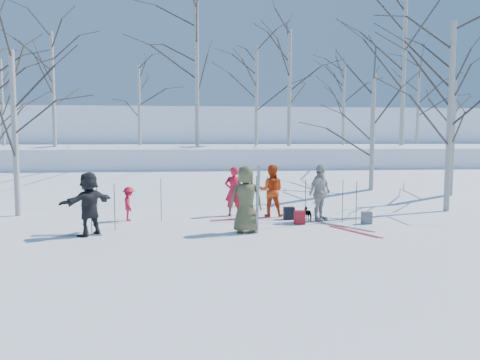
{
  "coord_description": "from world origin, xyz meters",
  "views": [
    {
      "loc": [
        -1.57,
        -13.21,
        2.67
      ],
      "look_at": [
        0.0,
        1.5,
        1.3
      ],
      "focal_mm": 35.0,
      "sensor_mm": 36.0,
      "label": 1
    }
  ],
  "objects": [
    {
      "name": "upright_ski_right",
      "position": [
        0.26,
        -0.59,
        0.95
      ],
      "size": [
        0.15,
        0.23,
        1.89
      ],
      "primitive_type": "cube",
      "rotation": [
        0.1,
        0.0,
        0.38
      ],
      "color": "silver",
      "rests_on": "ground"
    },
    {
      "name": "backpack_red",
      "position": [
        1.74,
        0.65,
        0.21
      ],
      "size": [
        0.32,
        0.22,
        0.42
      ],
      "primitive_type": "cube",
      "color": "maroon",
      "rests_on": "ground"
    },
    {
      "name": "skier_cream_east",
      "position": [
        2.5,
        1.12,
        0.9
      ],
      "size": [
        1.09,
        1.03,
        1.81
      ],
      "primitive_type": "imported",
      "rotation": [
        0.0,
        0.0,
        0.72
      ],
      "color": "beige",
      "rests_on": "ground"
    },
    {
      "name": "birch_plateau_b",
      "position": [
        12.87,
        15.41,
        4.76
      ],
      "size": [
        4.18,
        4.18,
        5.12
      ],
      "primitive_type": null,
      "color": "silver",
      "rests_on": "snow_plateau"
    },
    {
      "name": "ski_pole_i",
      "position": [
        -3.73,
        0.28,
        0.67
      ],
      "size": [
        0.02,
        0.02,
        1.34
      ],
      "primitive_type": "cylinder",
      "color": "black",
      "rests_on": "ground"
    },
    {
      "name": "birch_edge_c",
      "position": [
        9.15,
        5.0,
        2.57
      ],
      "size": [
        4.19,
        4.19,
        5.13
      ],
      "primitive_type": null,
      "color": "silver",
      "rests_on": "ground"
    },
    {
      "name": "skier_olive_center",
      "position": [
        -0.04,
        -0.41,
        0.94
      ],
      "size": [
        0.95,
        0.64,
        1.88
      ],
      "primitive_type": "imported",
      "rotation": [
        0.0,
        0.0,
        3.09
      ],
      "color": "#4D4D2E",
      "rests_on": "ground"
    },
    {
      "name": "ski_pair_a",
      "position": [
        -0.01,
        1.68,
        0.01
      ],
      "size": [
        0.93,
        1.98,
        0.02
      ],
      "primitive_type": null,
      "rotation": [
        0.0,
        0.0,
        1.77
      ],
      "color": "red",
      "rests_on": "ground"
    },
    {
      "name": "ski_pole_a",
      "position": [
        3.14,
        0.79,
        0.67
      ],
      "size": [
        0.02,
        0.02,
        1.34
      ],
      "primitive_type": "cylinder",
      "color": "black",
      "rests_on": "ground"
    },
    {
      "name": "birch_plateau_d",
      "position": [
        2.03,
        12.13,
        4.87
      ],
      "size": [
        4.34,
        4.34,
        5.35
      ],
      "primitive_type": null,
      "color": "silver",
      "rests_on": "snow_plateau"
    },
    {
      "name": "ski_pole_f",
      "position": [
        0.65,
        2.39,
        0.67
      ],
      "size": [
        0.02,
        0.02,
        1.34
      ],
      "primitive_type": "cylinder",
      "color": "black",
      "rests_on": "ground"
    },
    {
      "name": "ski_pole_d",
      "position": [
        -4.26,
        -0.3,
        0.67
      ],
      "size": [
        0.02,
        0.02,
        1.34
      ],
      "primitive_type": "cylinder",
      "color": "black",
      "rests_on": "ground"
    },
    {
      "name": "skier_red_north",
      "position": [
        -0.12,
        2.46,
        0.83
      ],
      "size": [
        0.66,
        0.49,
        1.66
      ],
      "primitive_type": "imported",
      "rotation": [
        0.0,
        0.0,
        3.3
      ],
      "color": "red",
      "rests_on": "ground"
    },
    {
      "name": "ski_pair_b",
      "position": [
        3.01,
        -0.68,
        0.01
      ],
      "size": [
        1.64,
        2.05,
        0.02
      ],
      "primitive_type": null,
      "rotation": [
        0.0,
        0.0,
        0.43
      ],
      "color": "red",
      "rests_on": "ground"
    },
    {
      "name": "birch_plateau_h",
      "position": [
        -4.32,
        13.09,
        4.38
      ],
      "size": [
        3.66,
        3.66,
        4.37
      ],
      "primitive_type": null,
      "color": "silver",
      "rests_on": "snow_plateau"
    },
    {
      "name": "birch_plateau_c",
      "position": [
        7.32,
        13.36,
        4.42
      ],
      "size": [
        3.7,
        3.7,
        4.44
      ],
      "primitive_type": null,
      "color": "silver",
      "rests_on": "snow_plateau"
    },
    {
      "name": "birch_plateau_a",
      "position": [
        -11.58,
        13.34,
        4.49
      ],
      "size": [
        3.81,
        3.81,
        4.58
      ],
      "primitive_type": null,
      "color": "silver",
      "rests_on": "snow_plateau"
    },
    {
      "name": "skier_redor_behind",
      "position": [
        1.13,
        2.17,
        0.87
      ],
      "size": [
        0.98,
        0.84,
        1.73
      ],
      "primitive_type": "imported",
      "rotation": [
        0.0,
        0.0,
        2.9
      ],
      "color": "red",
      "rests_on": "ground"
    },
    {
      "name": "far_hill",
      "position": [
        0.0,
        38.0,
        2.0
      ],
      "size": [
        90.0,
        30.0,
        6.0
      ],
      "primitive_type": "cube",
      "color": "white",
      "rests_on": "ground"
    },
    {
      "name": "backpack_dark",
      "position": [
        1.6,
        1.54,
        0.2
      ],
      "size": [
        0.34,
        0.24,
        0.4
      ],
      "primitive_type": "cube",
      "color": "black",
      "rests_on": "ground"
    },
    {
      "name": "ski_pair_d",
      "position": [
        3.0,
        0.04,
        0.01
      ],
      "size": [
        1.96,
        2.09,
        0.02
      ],
      "primitive_type": null,
      "rotation": [
        0.0,
        0.0,
        0.59
      ],
      "color": "silver",
      "rests_on": "ground"
    },
    {
      "name": "skier_grey_west",
      "position": [
        -4.3,
        -0.36,
        0.87
      ],
      "size": [
        1.46,
        1.54,
        1.74
      ],
      "primitive_type": "imported",
      "rotation": [
        0.0,
        0.0,
        3.98
      ],
      "color": "black",
      "rests_on": "ground"
    },
    {
      "name": "snow_ramp",
      "position": [
        0.0,
        7.0,
        0.15
      ],
      "size": [
        70.0,
        9.49,
        4.12
      ],
      "primitive_type": "cube",
      "rotation": [
        0.3,
        0.0,
        0.0
      ],
      "color": "white",
      "rests_on": "ground"
    },
    {
      "name": "birch_plateau_e",
      "position": [
        9.7,
        10.85,
        6.39
      ],
      "size": [
        6.46,
        6.46,
        8.38
      ],
      "primitive_type": null,
      "color": "silver",
      "rests_on": "snow_plateau"
    },
    {
      "name": "backpack_grey",
      "position": [
        3.81,
        0.48,
        0.19
      ],
      "size": [
        0.3,
        0.2,
        0.38
      ],
      "primitive_type": "cube",
      "color": "#585B5F",
      "rests_on": "ground"
    },
    {
      "name": "snow_plateau",
      "position": [
        0.0,
        17.0,
        1.0
      ],
      "size": [
        70.0,
        18.0,
        2.2
      ],
      "primitive_type": "cube",
      "color": "white",
      "rests_on": "ground"
    },
    {
      "name": "birch_edge_e",
      "position": [
        5.99,
        5.62,
        2.64
      ],
      "size": [
        4.29,
        4.29,
        5.27
      ],
      "primitive_type": null,
      "color": "silver",
      "rests_on": "ground"
    },
    {
      "name": "ski_pole_c",
      "position": [
        -2.51,
        1.73,
        0.67
      ],
      "size": [
        0.02,
        0.02,
        1.34
      ],
      "primitive_type": "cylinder",
      "color": "black",
      "rests_on": "ground"
    },
    {
      "name": "ski_pole_g",
      "position": [
        1.05,
        2.51,
        0.67
      ],
      "size": [
        0.02,
        0.02,
        1.34
      ],
      "primitive_type": "cylinder",
      "color": "black",
      "rests_on": "ground"
    },
    {
      "name": "ski_pole_b",
      "position": [
        -4.11,
        -0.3,
        0.67
      ],
      "size": [
        0.02,
        0.02,
        1.34
      ],
      "primitive_type": "cylinder",
      "color": "black",
      "rests_on": "ground"
    },
    {
      "name": "birch_edge_b",
      "position": [
        7.61,
        2.6,
        3.36
      ],
      "size": [
        5.3,
        5.3,
        6.71
      ],
      "primitive_type": null,
      "color": "silver",
      "rests_on": "ground"
    },
    {
      "name": "ground",
      "position": [
        0.0,
        0.0,
        0.0
      ],
      "size": [
        120.0,
        120.0,
        0.0
      ],
      "primitive_type": "plane",
      "color": "white",
      "rests_on": "ground"
    },
    {
      "name": "birch_plateau_g",
      "position": [
        -1.21,
        9.89,
        5.66
      ],
      "size": [
        5.44,
        5.44,
        6.91
      ],
      "primitive_type": null,
      "color": "silver",
      "rests_on": "snow_plateau"
    },
    {
      "name": "birch_edge_a",
      "position": [
        -7.4,
        3.19,
        2.77
      ],
      "size": [
        4.47,
        4.47,
        5.53
      ],
      "primitive_type": null,
      "color": "silver",
      "rests_on": "ground"
    },
    {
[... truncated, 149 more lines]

